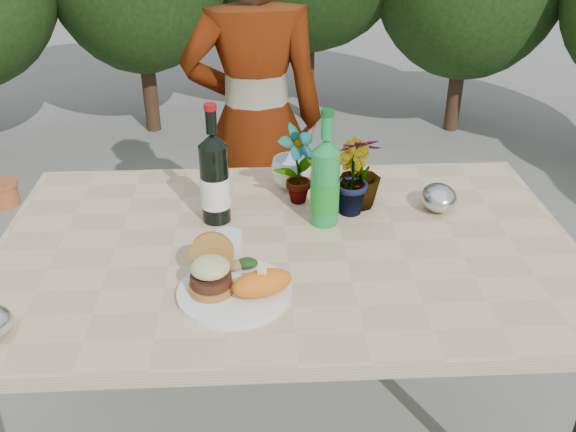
{
  "coord_description": "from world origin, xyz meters",
  "views": [
    {
      "loc": [
        -0.07,
        -1.51,
        1.68
      ],
      "look_at": [
        0.0,
        -0.08,
        0.88
      ],
      "focal_mm": 40.0,
      "sensor_mm": 36.0,
      "label": 1
    }
  ],
  "objects_px": {
    "patio_table": "(287,260)",
    "person": "(255,123)",
    "wine_bottle": "(215,180)",
    "dinner_plate": "(235,292)"
  },
  "relations": [
    {
      "from": "patio_table",
      "to": "person",
      "type": "height_order",
      "value": "person"
    },
    {
      "from": "patio_table",
      "to": "wine_bottle",
      "type": "height_order",
      "value": "wine_bottle"
    },
    {
      "from": "patio_table",
      "to": "person",
      "type": "xyz_separation_m",
      "value": [
        -0.08,
        0.87,
        0.08
      ]
    },
    {
      "from": "patio_table",
      "to": "dinner_plate",
      "type": "bearing_deg",
      "value": -120.59
    },
    {
      "from": "person",
      "to": "patio_table",
      "type": "bearing_deg",
      "value": 90.67
    },
    {
      "from": "dinner_plate",
      "to": "patio_table",
      "type": "bearing_deg",
      "value": 59.41
    },
    {
      "from": "dinner_plate",
      "to": "wine_bottle",
      "type": "relative_size",
      "value": 0.79
    },
    {
      "from": "patio_table",
      "to": "wine_bottle",
      "type": "relative_size",
      "value": 4.5
    },
    {
      "from": "patio_table",
      "to": "person",
      "type": "bearing_deg",
      "value": 95.13
    },
    {
      "from": "patio_table",
      "to": "dinner_plate",
      "type": "relative_size",
      "value": 5.71
    }
  ]
}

